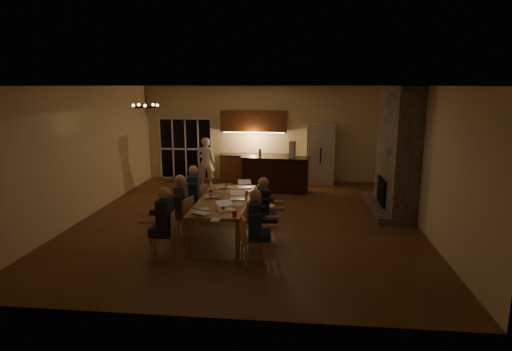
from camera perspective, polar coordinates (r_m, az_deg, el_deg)
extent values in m
plane|color=brown|center=(10.46, -1.16, -5.94)|extent=(9.00, 9.00, 0.00)
cube|color=beige|center=(14.54, 1.01, 5.57)|extent=(8.00, 0.04, 3.20)
cube|color=beige|center=(11.31, -21.88, 2.88)|extent=(0.04, 9.00, 3.20)
cube|color=beige|center=(10.39, 21.40, 2.19)|extent=(0.04, 9.00, 3.20)
cube|color=white|center=(9.96, -1.24, 11.99)|extent=(8.00, 9.00, 0.04)
cube|color=black|center=(15.04, -9.34, 3.51)|extent=(1.86, 0.08, 2.10)
cube|color=#75695C|center=(11.47, 18.30, 3.26)|extent=(0.58, 2.50, 3.20)
cube|color=beige|center=(14.22, 8.53, 2.86)|extent=(0.90, 0.68, 2.00)
cube|color=#AE7345|center=(9.57, -4.20, -5.33)|extent=(1.10, 2.81, 0.75)
cube|color=black|center=(13.11, 2.59, 0.17)|extent=(2.15, 0.91, 1.08)
imported|color=silver|center=(13.81, -6.70, 1.80)|extent=(0.62, 0.45, 1.60)
torus|color=black|center=(9.70, -14.50, 8.84)|extent=(0.56, 0.56, 0.03)
cylinder|color=white|center=(9.02, -5.06, -3.61)|extent=(0.07, 0.07, 0.10)
cylinder|color=white|center=(9.97, -3.00, -2.08)|extent=(0.08, 0.08, 0.10)
cylinder|color=white|center=(10.25, -5.49, -1.72)|extent=(0.07, 0.07, 0.10)
cylinder|color=red|center=(8.19, -2.88, -5.12)|extent=(0.09, 0.09, 0.12)
cylinder|color=red|center=(9.85, -6.07, -2.24)|extent=(0.08, 0.08, 0.12)
cylinder|color=#B2B2B7|center=(8.79, -4.40, -3.95)|extent=(0.07, 0.07, 0.12)
cylinder|color=#3F0F0C|center=(10.75, -3.98, -0.99)|extent=(0.07, 0.07, 0.12)
cylinder|color=#B2B2B7|center=(9.73, -1.27, -2.35)|extent=(0.06, 0.06, 0.12)
cylinder|color=white|center=(8.96, -2.45, -3.95)|extent=(0.23, 0.23, 0.02)
cylinder|color=white|center=(8.73, -7.01, -4.47)|extent=(0.23, 0.23, 0.02)
cylinder|color=white|center=(10.06, -1.42, -2.18)|extent=(0.23, 0.23, 0.02)
cube|color=white|center=(8.03, -5.40, -5.91)|extent=(0.18, 0.23, 0.01)
cylinder|color=#99999E|center=(13.02, 0.52, 3.05)|extent=(0.08, 0.08, 0.24)
cube|color=silver|center=(12.92, 4.87, 3.48)|extent=(0.20, 0.20, 0.48)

